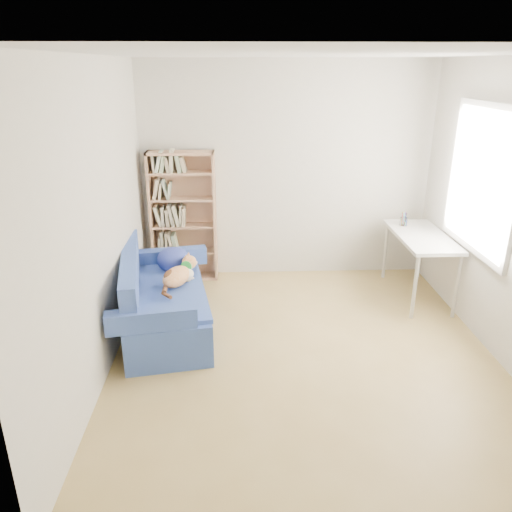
{
  "coord_description": "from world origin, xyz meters",
  "views": [
    {
      "loc": [
        -0.61,
        -3.99,
        2.52
      ],
      "look_at": [
        -0.43,
        0.36,
        0.85
      ],
      "focal_mm": 35.0,
      "sensor_mm": 36.0,
      "label": 1
    }
  ],
  "objects": [
    {
      "name": "room_shell",
      "position": [
        0.1,
        0.03,
        1.64
      ],
      "size": [
        3.54,
        4.04,
        2.62
      ],
      "color": "silver",
      "rests_on": "ground"
    },
    {
      "name": "sofa",
      "position": [
        -1.38,
        0.58,
        0.31
      ],
      "size": [
        1.04,
        1.76,
        0.81
      ],
      "rotation": [
        0.0,
        0.0,
        0.17
      ],
      "color": "navy",
      "rests_on": "ground"
    },
    {
      "name": "bookshelf",
      "position": [
        -1.25,
        1.86,
        0.73
      ],
      "size": [
        0.79,
        0.25,
        1.58
      ],
      "color": "tan",
      "rests_on": "ground"
    },
    {
      "name": "desk",
      "position": [
        1.46,
        1.21,
        0.67
      ],
      "size": [
        0.54,
        1.19,
        0.75
      ],
      "color": "white",
      "rests_on": "ground"
    },
    {
      "name": "ground",
      "position": [
        0.0,
        0.0,
        0.0
      ],
      "size": [
        4.0,
        4.0,
        0.0
      ],
      "primitive_type": "plane",
      "color": "olive",
      "rests_on": "ground"
    },
    {
      "name": "pen_cup",
      "position": [
        1.35,
        1.56,
        0.81
      ],
      "size": [
        0.09,
        0.09,
        0.16
      ],
      "color": "white",
      "rests_on": "desk"
    }
  ]
}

